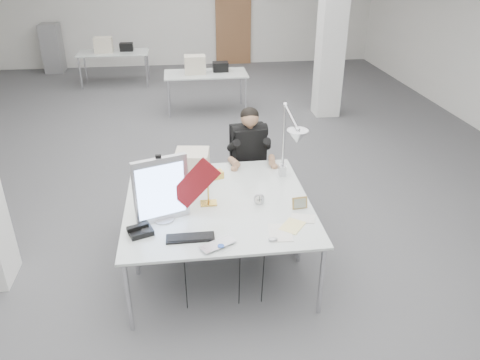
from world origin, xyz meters
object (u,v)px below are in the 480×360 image
(monitor, at_px, (161,190))
(desk_phone, at_px, (140,231))
(office_chair, at_px, (249,171))
(laptop, at_px, (221,247))
(seated_person, at_px, (249,144))
(bankers_lamp, at_px, (208,187))
(beige_monitor, at_px, (192,166))
(architect_lamp, at_px, (289,148))
(desk_main, at_px, (222,228))

(monitor, xyz_separation_m, desk_phone, (-0.20, -0.21, -0.29))
(office_chair, xyz_separation_m, laptop, (-0.52, -1.93, 0.26))
(seated_person, height_order, bankers_lamp, seated_person)
(bankers_lamp, xyz_separation_m, beige_monitor, (-0.13, 0.54, -0.02))
(bankers_lamp, bearing_deg, laptop, -103.98)
(laptop, xyz_separation_m, architect_lamp, (0.79, 1.04, 0.42))
(architect_lamp, bearing_deg, monitor, -179.72)
(desk_main, distance_m, architect_lamp, 1.12)
(laptop, distance_m, desk_phone, 0.75)
(desk_main, xyz_separation_m, seated_person, (0.47, 1.54, 0.16))
(desk_main, relative_size, beige_monitor, 5.21)
(office_chair, height_order, laptop, office_chair)
(beige_monitor, distance_m, architect_lamp, 1.04)
(architect_lamp, bearing_deg, desk_phone, -175.51)
(office_chair, height_order, monitor, monitor)
(monitor, relative_size, architect_lamp, 0.72)
(desk_phone, bearing_deg, monitor, 26.11)
(seated_person, xyz_separation_m, monitor, (-1.00, -1.35, 0.17))
(seated_person, xyz_separation_m, laptop, (-0.52, -1.88, -0.13))
(desk_main, bearing_deg, architect_lamp, 42.91)
(bankers_lamp, relative_size, desk_phone, 1.82)
(desk_main, height_order, bankers_lamp, bankers_lamp)
(desk_main, xyz_separation_m, monitor, (-0.52, 0.19, 0.32))
(office_chair, height_order, desk_phone, office_chair)
(bankers_lamp, height_order, beige_monitor, bankers_lamp)
(beige_monitor, bearing_deg, desk_main, -69.04)
(seated_person, bearing_deg, laptop, -112.24)
(desk_main, relative_size, office_chair, 1.76)
(desk_phone, height_order, architect_lamp, architect_lamp)
(office_chair, bearing_deg, seated_person, -96.84)
(bankers_lamp, bearing_deg, beige_monitor, 85.51)
(office_chair, xyz_separation_m, beige_monitor, (-0.70, -0.62, 0.41))
(office_chair, relative_size, seated_person, 1.21)
(seated_person, height_order, laptop, seated_person)
(desk_main, height_order, laptop, laptop)
(bankers_lamp, height_order, architect_lamp, architect_lamp)
(laptop, relative_size, beige_monitor, 0.90)
(monitor, height_order, desk_phone, monitor)
(desk_main, distance_m, seated_person, 1.62)
(seated_person, bearing_deg, architect_lamp, -78.51)
(bankers_lamp, bearing_deg, desk_main, -95.31)
(office_chair, bearing_deg, beige_monitor, -145.02)
(desk_main, relative_size, bankers_lamp, 4.93)
(laptop, distance_m, architect_lamp, 1.37)
(laptop, bearing_deg, beige_monitor, 68.93)
(monitor, relative_size, bankers_lamp, 1.70)
(monitor, distance_m, desk_phone, 0.41)
(laptop, distance_m, bankers_lamp, 0.78)
(office_chair, xyz_separation_m, bankers_lamp, (-0.57, -1.17, 0.43))
(office_chair, height_order, seated_person, seated_person)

